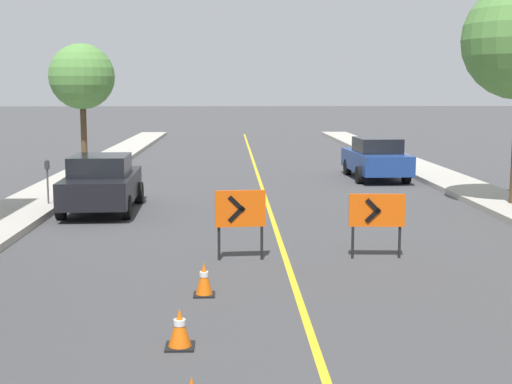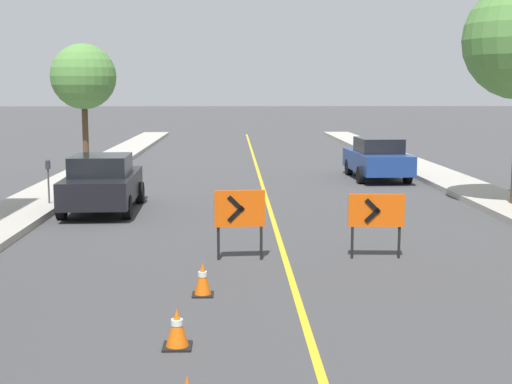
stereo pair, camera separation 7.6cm
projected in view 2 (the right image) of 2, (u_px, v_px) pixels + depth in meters
The scene contains 11 objects.
lane_stripe at pixel (261, 179), 27.08m from camera, with size 0.12×55.55×0.01m.
sidewalk_left at pixel (79, 178), 26.85m from camera, with size 1.88×55.55×0.18m.
sidewalk_right at pixel (439, 176), 27.29m from camera, with size 1.88×55.55×0.18m.
traffic_cone_fourth at pixel (177, 328), 9.38m from camera, with size 0.38×0.38×0.54m.
traffic_cone_fifth at pixel (203, 279), 11.76m from camera, with size 0.35×0.35×0.57m.
arrow_barricade_primary at pixel (240, 212), 14.14m from camera, with size 1.01×0.15×1.41m.
arrow_barricade_secondary at pixel (376, 213), 14.27m from camera, with size 1.12×0.13×1.32m.
parked_car_curb_near at pixel (103, 183), 19.92m from camera, with size 1.95×4.35×1.59m.
parked_car_curb_mid at pixel (377, 158), 27.01m from camera, with size 1.98×4.37×1.59m.
parking_meter_far_curb at pixel (48, 172), 20.13m from camera, with size 0.12×0.11×1.26m.
street_tree_left_near at pixel (84, 77), 28.25m from camera, with size 2.59×2.59×5.02m.
Camera 2 is at (-1.04, 0.92, 3.38)m, focal length 50.00 mm.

